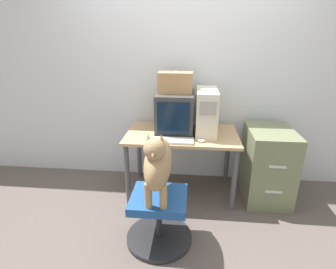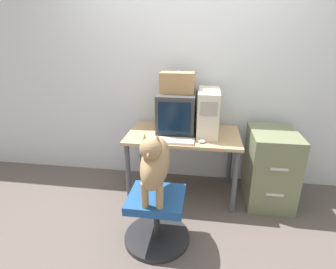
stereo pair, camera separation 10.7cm
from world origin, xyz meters
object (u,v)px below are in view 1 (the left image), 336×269
Objects in this scene: office_chair at (159,218)px; dog at (158,162)px; crt_monitor at (175,112)px; keyboard at (171,141)px; pc_tower at (206,112)px; cardboard_box at (175,82)px; filing_cabinet at (267,165)px.

office_chair is 0.54m from dog.
crt_monitor reaches higher than keyboard.
pc_tower reaches higher than dog.
cardboard_box reaches higher than keyboard.
filing_cabinet is at bearing 36.72° from dog.
crt_monitor is at bearing 86.84° from keyboard.
dog is (0.00, -0.02, 0.54)m from office_chair.
pc_tower is 0.87m from filing_cabinet.
filing_cabinet is at bearing 35.91° from office_chair.
cardboard_box is at bearing 90.00° from crt_monitor.
cardboard_box is at bearing 85.55° from dog.
cardboard_box is at bearing 173.95° from pc_tower.
cardboard_box is (0.07, 0.86, 1.01)m from office_chair.
dog is at bearing -95.25° from keyboard.
filing_cabinet is (1.01, 0.24, -0.33)m from keyboard.
pc_tower is (0.33, -0.03, 0.02)m from crt_monitor.
office_chair is 1.64× the size of cardboard_box.
keyboard is 0.55m from dog.
pc_tower is 0.95m from dog.
pc_tower is 1.13× the size of keyboard.
crt_monitor is 0.63× the size of filing_cabinet.
crt_monitor is 0.31m from cardboard_box.
dog is (-0.07, -0.88, -0.16)m from crt_monitor.
cardboard_box is at bearing 85.44° from office_chair.
pc_tower is at bearing 175.18° from filing_cabinet.
pc_tower reaches higher than office_chair.
cardboard_box reaches higher than filing_cabinet.
filing_cabinet is (1.06, 0.77, 0.17)m from office_chair.
crt_monitor is at bearing 85.42° from office_chair.
keyboard is at bearing -166.45° from filing_cabinet.
filing_cabinet reaches higher than keyboard.
cardboard_box is (-0.99, 0.09, 0.84)m from filing_cabinet.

